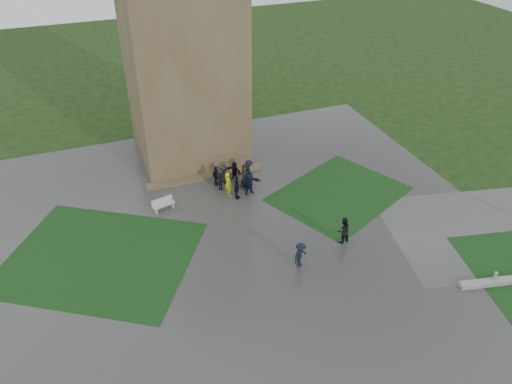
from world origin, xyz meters
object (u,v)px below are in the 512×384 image
object	(u,v)px
pedestrian_mid	(300,255)
bench	(163,204)
pedestrian_near	(343,230)
tower	(182,44)

from	to	relation	value
pedestrian_mid	bench	bearing A→B (deg)	96.74
pedestrian_mid	pedestrian_near	distance (m)	3.63
bench	pedestrian_near	bearing A→B (deg)	-51.64
tower	bench	size ratio (longest dim) A/B	11.01
tower	pedestrian_mid	distance (m)	18.12
tower	bench	world-z (taller)	tower
tower	pedestrian_mid	bearing A→B (deg)	-80.81
pedestrian_mid	pedestrian_near	bearing A→B (deg)	-12.49
tower	pedestrian_near	size ratio (longest dim) A/B	9.95
bench	pedestrian_mid	bearing A→B (deg)	-67.75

